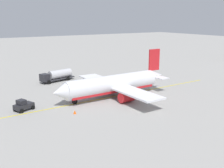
{
  "coord_description": "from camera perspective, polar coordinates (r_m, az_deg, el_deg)",
  "views": [
    {
      "loc": [
        31.77,
        49.06,
        17.43
      ],
      "look_at": [
        0.0,
        0.0,
        3.0
      ],
      "focal_mm": 43.43,
      "sensor_mm": 36.0,
      "label": 1
    }
  ],
  "objects": [
    {
      "name": "ground_plane",
      "position": [
        61.0,
        0.0,
        -2.74
      ],
      "size": [
        400.0,
        400.0,
        0.0
      ],
      "primitive_type": "plane",
      "color": "#9E9B96"
    },
    {
      "name": "airplane",
      "position": [
        60.49,
        0.35,
        -0.12
      ],
      "size": [
        29.1,
        27.03,
        9.98
      ],
      "color": "white",
      "rests_on": "ground"
    },
    {
      "name": "fuel_tanker",
      "position": [
        76.99,
        -11.5,
        1.81
      ],
      "size": [
        10.43,
        4.69,
        3.15
      ],
      "color": "#2D2D33",
      "rests_on": "ground"
    },
    {
      "name": "pushback_tug",
      "position": [
        54.78,
        -18.16,
        -4.3
      ],
      "size": [
        4.08,
        3.38,
        2.2
      ],
      "color": "#232328",
      "rests_on": "ground"
    },
    {
      "name": "refueling_worker",
      "position": [
        76.11,
        -5.92,
        1.19
      ],
      "size": [
        0.58,
        0.45,
        1.71
      ],
      "color": "navy",
      "rests_on": "ground"
    },
    {
      "name": "safety_cone_nose",
      "position": [
        50.98,
        -7.84,
        -5.87
      ],
      "size": [
        0.59,
        0.59,
        0.66
      ],
      "primitive_type": "cone",
      "color": "#F2590F",
      "rests_on": "ground"
    },
    {
      "name": "taxi_line_marking",
      "position": [
        61.0,
        0.0,
        -2.73
      ],
      "size": [
        60.75,
        1.24,
        0.01
      ],
      "primitive_type": "cube",
      "rotation": [
        0.0,
        0.0,
        0.02
      ],
      "color": "yellow",
      "rests_on": "ground"
    }
  ]
}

